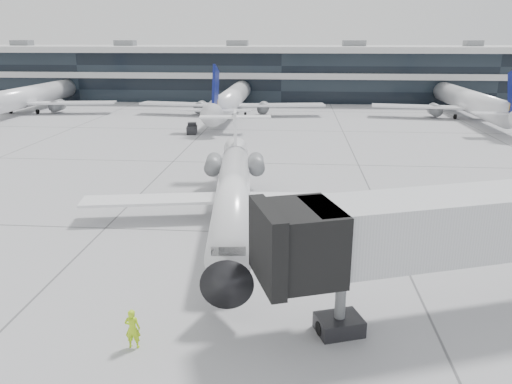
{
  "coord_description": "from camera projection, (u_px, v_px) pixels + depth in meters",
  "views": [
    {
      "loc": [
        3.39,
        -32.02,
        12.93
      ],
      "look_at": [
        0.64,
        1.17,
        2.6
      ],
      "focal_mm": 35.0,
      "sensor_mm": 36.0,
      "label": 1
    }
  ],
  "objects": [
    {
      "name": "regional_jet",
      "position": [
        233.0,
        190.0,
        36.59
      ],
      "size": [
        22.34,
        27.89,
        6.44
      ],
      "rotation": [
        0.0,
        0.0,
        0.11
      ],
      "color": "white",
      "rests_on": "ground"
    },
    {
      "name": "ramp_worker",
      "position": [
        133.0,
        329.0,
        21.5
      ],
      "size": [
        0.7,
        0.48,
        1.85
      ],
      "primitive_type": "imported",
      "rotation": [
        0.0,
        0.0,
        3.19
      ],
      "color": "#B7F019",
      "rests_on": "ground"
    },
    {
      "name": "jet_bridge",
      "position": [
        489.0,
        223.0,
        23.2
      ],
      "size": [
        19.61,
        9.68,
        6.45
      ],
      "rotation": [
        0.0,
        0.0,
        0.33
      ],
      "color": "#A9ABAD",
      "rests_on": "ground"
    },
    {
      "name": "bg_jet_right",
      "position": [
        467.0,
        117.0,
        84.4
      ],
      "size": [
        32.0,
        40.0,
        9.6
      ],
      "primitive_type": null,
      "color": "white",
      "rests_on": "ground"
    },
    {
      "name": "bg_jet_center",
      "position": [
        232.0,
        115.0,
        87.56
      ],
      "size": [
        32.0,
        40.0,
        9.6
      ],
      "primitive_type": null,
      "color": "white",
      "rests_on": "ground"
    },
    {
      "name": "far_tug",
      "position": [
        192.0,
        129.0,
        70.08
      ],
      "size": [
        1.66,
        2.48,
        1.47
      ],
      "rotation": [
        0.0,
        0.0,
        0.13
      ],
      "color": "black",
      "rests_on": "ground"
    },
    {
      "name": "bg_jet_left",
      "position": [
        30.0,
        112.0,
        90.47
      ],
      "size": [
        32.0,
        40.0,
        9.6
      ],
      "primitive_type": null,
      "color": "white",
      "rests_on": "ground"
    },
    {
      "name": "terminal",
      "position": [
        283.0,
        75.0,
        111.14
      ],
      "size": [
        170.0,
        22.0,
        10.0
      ],
      "primitive_type": "cube",
      "color": "black",
      "rests_on": "ground"
    },
    {
      "name": "ground",
      "position": [
        245.0,
        233.0,
        34.57
      ],
      "size": [
        220.0,
        220.0,
        0.0
      ],
      "primitive_type": "plane",
      "color": "gray",
      "rests_on": "ground"
    },
    {
      "name": "traffic_cone",
      "position": [
        177.0,
        197.0,
        41.33
      ],
      "size": [
        0.47,
        0.47,
        0.53
      ],
      "rotation": [
        0.0,
        0.0,
        -0.38
      ],
      "color": "red",
      "rests_on": "ground"
    }
  ]
}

